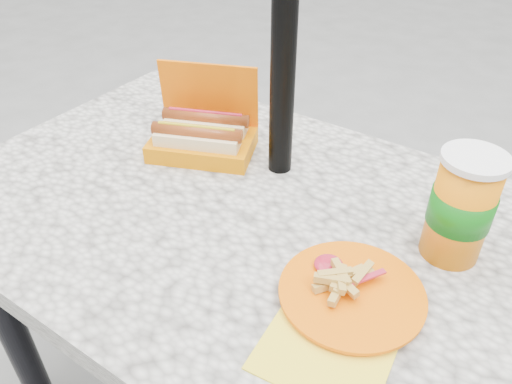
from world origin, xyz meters
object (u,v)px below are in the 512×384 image
Objects in this scene: umbrella_pole at (285,3)px; hotdog_box at (203,135)px; fries_plate at (348,295)px; soda_cup at (461,207)px.

umbrella_pole is 0.36m from hotdog_box.
hotdog_box is (-0.18, -0.04, -0.31)m from umbrella_pole.
umbrella_pole is 6.91× the size of fries_plate.
umbrella_pole is 11.09× the size of soda_cup.
hotdog_box is at bearing 177.94° from soda_cup.
hotdog_box is 0.84× the size of fries_plate.
hotdog_box is 0.57m from soda_cup.
soda_cup is at bearing -8.84° from umbrella_pole.
umbrella_pole is 0.46m from soda_cup.
soda_cup reaches higher than fries_plate.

